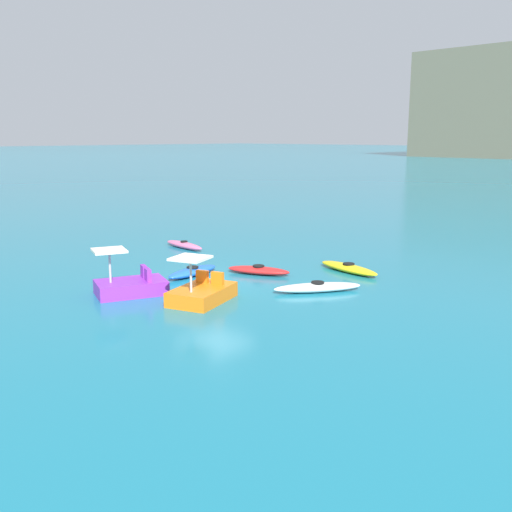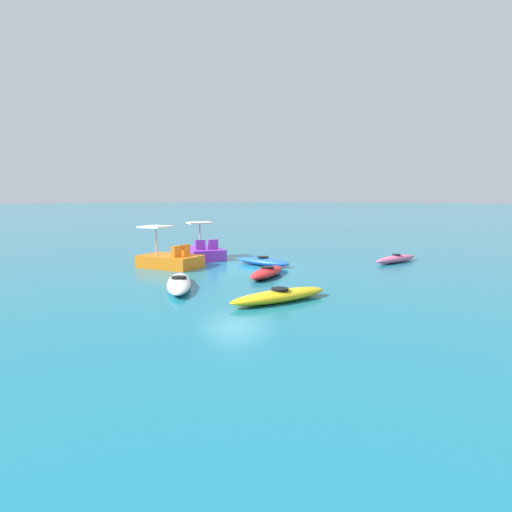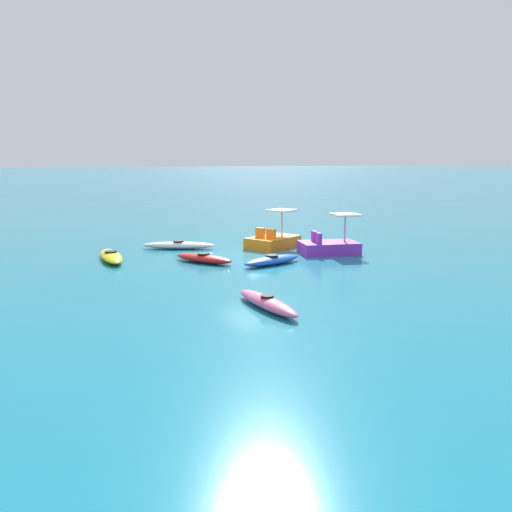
# 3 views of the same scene
# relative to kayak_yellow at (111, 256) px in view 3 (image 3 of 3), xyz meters

# --- Properties ---
(ground_plane) EXTENTS (600.00, 600.00, 0.00)m
(ground_plane) POSITION_rel_kayak_yellow_xyz_m (-2.74, -4.98, -0.16)
(ground_plane) COLOR #19728C
(kayak_yellow) EXTENTS (3.20, 1.28, 0.37)m
(kayak_yellow) POSITION_rel_kayak_yellow_xyz_m (0.00, 0.00, 0.00)
(kayak_yellow) COLOR yellow
(kayak_yellow) RESTS_ON ground_plane
(kayak_blue) EXTENTS (1.06, 2.73, 0.37)m
(kayak_blue) POSITION_rel_kayak_yellow_xyz_m (-4.19, -4.85, 0.00)
(kayak_blue) COLOR blue
(kayak_blue) RESTS_ON ground_plane
(kayak_pink) EXTENTS (2.90, 0.76, 0.37)m
(kayak_pink) POSITION_rel_kayak_yellow_xyz_m (-8.97, -1.33, -0.00)
(kayak_pink) COLOR pink
(kayak_pink) RESTS_ON ground_plane
(kayak_white) EXTENTS (2.47, 3.08, 0.37)m
(kayak_white) POSITION_rel_kayak_yellow_xyz_m (0.99, -3.38, -0.00)
(kayak_white) COLOR white
(kayak_white) RESTS_ON ground_plane
(kayak_red) EXTENTS (2.70, 1.74, 0.37)m
(kayak_red) POSITION_rel_kayak_yellow_xyz_m (-2.43, -2.86, 0.00)
(kayak_red) COLOR red
(kayak_red) RESTS_ON ground_plane
(pedal_boat_orange) EXTENTS (2.19, 2.75, 1.68)m
(pedal_boat_orange) POSITION_rel_kayak_yellow_xyz_m (-1.07, -7.10, 0.17)
(pedal_boat_orange) COLOR orange
(pedal_boat_orange) RESTS_ON ground_plane
(pedal_boat_purple) EXTENTS (2.30, 2.79, 1.68)m
(pedal_boat_purple) POSITION_rel_kayak_yellow_xyz_m (-3.62, -8.21, 0.17)
(pedal_boat_purple) COLOR purple
(pedal_boat_purple) RESTS_ON ground_plane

